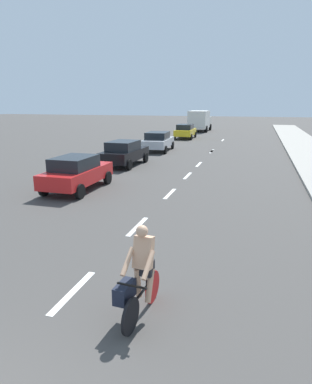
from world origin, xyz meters
TOP-DOWN VIEW (x-y plane):
  - ground_plane at (0.00, 20.00)m, footprint 160.00×160.00m
  - lane_stripe_1 at (0.00, 4.10)m, footprint 0.16×1.80m
  - lane_stripe_2 at (0.00, 8.25)m, footprint 0.16×1.80m
  - lane_stripe_3 at (0.00, 12.55)m, footprint 0.16×1.80m
  - lane_stripe_4 at (0.00, 16.54)m, footprint 0.16×1.80m
  - lane_stripe_5 at (0.00, 20.26)m, footprint 0.16×1.80m
  - lane_stripe_6 at (0.00, 26.46)m, footprint 0.16×1.80m
  - lane_stripe_7 at (0.00, 26.86)m, footprint 0.16×1.80m
  - lane_stripe_8 at (0.00, 35.59)m, footprint 0.16×1.80m
  - cyclist at (1.65, 3.68)m, footprint 0.63×1.71m
  - parked_car_red at (-4.27, 12.02)m, footprint 1.92×4.13m
  - parked_car_black at (-4.52, 18.54)m, footprint 2.07×4.32m
  - parked_car_silver at (-4.33, 25.62)m, footprint 2.25×4.55m
  - parked_car_yellow at (-4.22, 36.18)m, footprint 2.08×4.37m
  - delivery_truck at (-4.31, 46.41)m, footprint 2.68×6.24m

SIDE VIEW (x-z plane):
  - ground_plane at x=0.00m, z-range 0.00..0.00m
  - lane_stripe_1 at x=0.00m, z-range 0.00..0.01m
  - lane_stripe_2 at x=0.00m, z-range 0.00..0.01m
  - lane_stripe_3 at x=0.00m, z-range 0.00..0.01m
  - lane_stripe_4 at x=0.00m, z-range 0.00..0.01m
  - lane_stripe_5 at x=0.00m, z-range 0.00..0.01m
  - lane_stripe_6 at x=0.00m, z-range 0.00..0.01m
  - lane_stripe_7 at x=0.00m, z-range 0.00..0.01m
  - lane_stripe_8 at x=0.00m, z-range 0.00..0.01m
  - cyclist at x=1.65m, z-range -0.08..1.74m
  - parked_car_red at x=-4.27m, z-range 0.05..1.62m
  - parked_car_black at x=-4.52m, z-range 0.05..1.62m
  - parked_car_yellow at x=-4.22m, z-range 0.05..1.62m
  - parked_car_silver at x=-4.33m, z-range 0.06..1.63m
  - delivery_truck at x=-4.31m, z-range 0.10..2.90m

